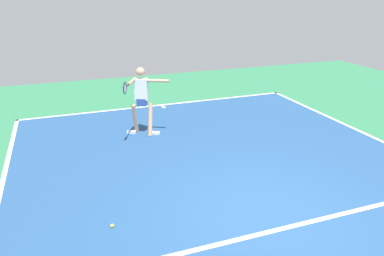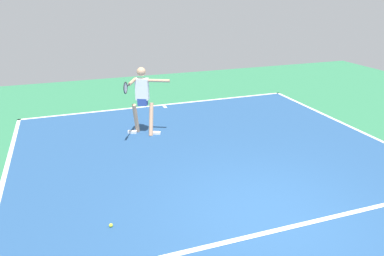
% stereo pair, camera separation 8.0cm
% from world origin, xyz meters
% --- Properties ---
extents(ground_plane, '(23.26, 23.26, 0.00)m').
position_xyz_m(ground_plane, '(0.00, 0.00, 0.00)').
color(ground_plane, '#2D754C').
extents(court_surface, '(9.22, 13.97, 0.00)m').
position_xyz_m(court_surface, '(0.00, 0.00, 0.00)').
color(court_surface, navy).
rests_on(court_surface, ground_plane).
extents(court_line_baseline_near, '(9.22, 0.10, 0.01)m').
position_xyz_m(court_line_baseline_near, '(0.00, -6.93, 0.00)').
color(court_line_baseline_near, white).
rests_on(court_line_baseline_near, ground_plane).
extents(court_line_service, '(6.91, 0.10, 0.01)m').
position_xyz_m(court_line_service, '(0.00, 0.48, 0.00)').
color(court_line_service, white).
rests_on(court_line_service, ground_plane).
extents(court_line_centre_mark, '(0.10, 0.30, 0.01)m').
position_xyz_m(court_line_centre_mark, '(0.00, -6.73, 0.00)').
color(court_line_centre_mark, white).
rests_on(court_line_centre_mark, ground_plane).
extents(tennis_player, '(1.32, 1.18, 1.86)m').
position_xyz_m(tennis_player, '(1.21, -4.48, 1.08)').
color(tennis_player, tan).
rests_on(tennis_player, ground_plane).
extents(tennis_ball_near_player, '(0.07, 0.07, 0.07)m').
position_xyz_m(tennis_ball_near_player, '(2.66, -0.53, 0.03)').
color(tennis_ball_near_player, '#CCE033').
rests_on(tennis_ball_near_player, ground_plane).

